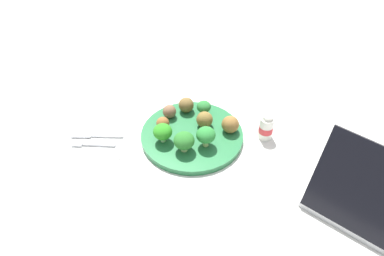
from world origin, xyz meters
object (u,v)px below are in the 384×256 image
at_px(broccoli_floret_near_rim, 184,141).
at_px(broccoli_floret_mid_left, 204,107).
at_px(meatball_mid_left, 205,120).
at_px(fork, 91,144).
at_px(meatball_near_rim, 186,105).
at_px(meatball_far_rim, 163,123).
at_px(broccoli_floret_back_left, 163,132).
at_px(meatball_back_left, 169,111).
at_px(yogurt_bottle, 266,127).
at_px(meatball_front_right, 230,124).
at_px(plate, 192,136).
at_px(broccoli_floret_front_left, 206,135).
at_px(knife, 95,135).
at_px(napkin, 96,140).

xyz_separation_m(broccoli_floret_near_rim, broccoli_floret_mid_left, (-0.05, -0.15, -0.01)).
distance_m(meatball_mid_left, fork, 0.32).
distance_m(meatball_near_rim, meatball_far_rim, 0.10).
relative_size(broccoli_floret_back_left, meatball_back_left, 1.40).
bearing_deg(yogurt_bottle, meatball_mid_left, -8.92).
bearing_deg(yogurt_bottle, broccoli_floret_back_left, 7.33).
bearing_deg(meatball_front_right, broccoli_floret_back_left, 12.92).
bearing_deg(meatball_far_rim, meatball_mid_left, -174.66).
xyz_separation_m(plate, broccoli_floret_front_left, (-0.04, 0.05, 0.04)).
distance_m(plate, yogurt_bottle, 0.20).
xyz_separation_m(meatball_far_rim, knife, (0.19, 0.02, -0.03)).
relative_size(meatball_front_right, knife, 0.33).
xyz_separation_m(broccoli_floret_front_left, meatball_near_rim, (0.05, -0.14, -0.01)).
bearing_deg(broccoli_floret_front_left, napkin, -5.65).
relative_size(plate, fork, 2.32).
relative_size(fork, yogurt_bottle, 1.58).
bearing_deg(meatball_near_rim, meatball_far_rim, 50.51).
height_order(broccoli_floret_mid_left, napkin, broccoli_floret_mid_left).
distance_m(meatball_far_rim, knife, 0.19).
distance_m(broccoli_floret_mid_left, fork, 0.33).
relative_size(napkin, fork, 1.41).
bearing_deg(broccoli_floret_front_left, meatball_back_left, -48.98).
distance_m(broccoli_floret_front_left, napkin, 0.30).
distance_m(plate, meatball_near_rim, 0.10).
bearing_deg(broccoli_floret_front_left, fork, -2.24).
xyz_separation_m(broccoli_floret_back_left, fork, (0.20, 0.00, -0.04)).
distance_m(meatball_far_rim, fork, 0.20).
distance_m(meatball_mid_left, knife, 0.31).
bearing_deg(meatball_mid_left, meatball_near_rim, -51.51).
bearing_deg(broccoli_floret_near_rim, plate, -107.27).
relative_size(plate, meatball_front_right, 5.86).
relative_size(knife, yogurt_bottle, 1.90).
bearing_deg(napkin, plate, -176.53).
relative_size(broccoli_floret_mid_left, meatball_back_left, 1.15).
height_order(knife, yogurt_bottle, yogurt_bottle).
relative_size(plate, yogurt_bottle, 3.66).
xyz_separation_m(broccoli_floret_near_rim, meatball_near_rim, (-0.00, -0.16, -0.01)).
distance_m(knife, yogurt_bottle, 0.47).
height_order(broccoli_floret_near_rim, broccoli_floret_front_left, broccoli_floret_front_left).
bearing_deg(broccoli_floret_front_left, meatball_near_rim, -69.28).
relative_size(broccoli_floret_near_rim, napkin, 0.33).
height_order(plate, meatball_front_right, meatball_front_right).
relative_size(meatball_far_rim, knife, 0.25).
bearing_deg(broccoli_floret_front_left, meatball_front_right, -139.98).
distance_m(meatball_near_rim, knife, 0.27).
xyz_separation_m(meatball_front_right, yogurt_bottle, (-0.10, 0.01, -0.01)).
relative_size(plate, broccoli_floret_mid_left, 6.33).
height_order(broccoli_floret_back_left, fork, broccoli_floret_back_left).
bearing_deg(broccoli_floret_mid_left, broccoli_floret_near_rim, 70.12).
bearing_deg(broccoli_floret_mid_left, meatball_near_rim, -16.31).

